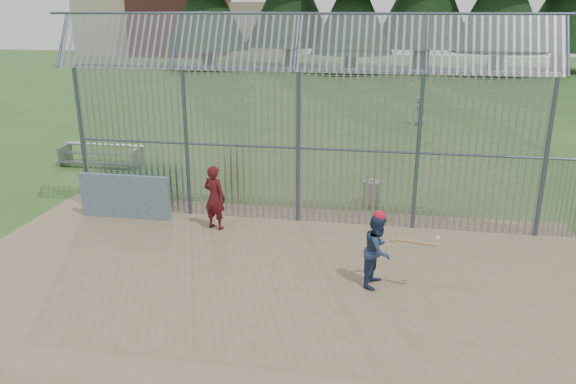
% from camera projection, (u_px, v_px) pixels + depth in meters
% --- Properties ---
extents(ground, '(120.00, 120.00, 0.00)m').
position_uv_depth(ground, '(272.00, 280.00, 11.72)').
color(ground, '#2D511E').
rests_on(ground, ground).
extents(dirt_infield, '(14.00, 10.00, 0.02)m').
position_uv_depth(dirt_infield, '(267.00, 291.00, 11.25)').
color(dirt_infield, '#756047').
rests_on(dirt_infield, ground).
extents(dugout_wall, '(2.50, 0.12, 1.20)m').
position_uv_depth(dugout_wall, '(125.00, 196.00, 14.99)').
color(dugout_wall, '#38566B').
rests_on(dugout_wall, dirt_infield).
extents(batter, '(0.74, 0.85, 1.51)m').
position_uv_depth(batter, '(378.00, 250.00, 11.30)').
color(batter, navy).
rests_on(batter, dirt_infield).
extents(onlooker, '(0.70, 0.57, 1.67)m').
position_uv_depth(onlooker, '(215.00, 197.00, 14.20)').
color(onlooker, maroon).
rests_on(onlooker, dirt_infield).
extents(bg_kid_standing, '(0.82, 0.78, 1.42)m').
position_uv_depth(bg_kid_standing, '(420.00, 110.00, 27.00)').
color(bg_kid_standing, slate).
rests_on(bg_kid_standing, ground).
extents(batting_gear, '(1.30, 0.39, 0.60)m').
position_uv_depth(batting_gear, '(389.00, 223.00, 11.04)').
color(batting_gear, '#B61830').
rests_on(batting_gear, ground).
extents(trash_can, '(0.56, 0.56, 0.82)m').
position_uv_depth(trash_can, '(371.00, 193.00, 16.01)').
color(trash_can, gray).
rests_on(trash_can, ground).
extents(bleacher, '(3.00, 0.95, 0.72)m').
position_uv_depth(bleacher, '(101.00, 155.00, 20.07)').
color(bleacher, slate).
rests_on(bleacher, ground).
extents(backstop_fence, '(20.09, 0.81, 5.30)m').
position_uv_depth(backstop_fence, '(370.00, 138.00, 13.90)').
color(backstop_fence, '#47566B').
rests_on(backstop_fence, ground).
extents(distant_buildings, '(26.50, 10.50, 8.00)m').
position_uv_depth(distant_buildings, '(176.00, 23.00, 67.24)').
color(distant_buildings, brown).
rests_on(distant_buildings, ground).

